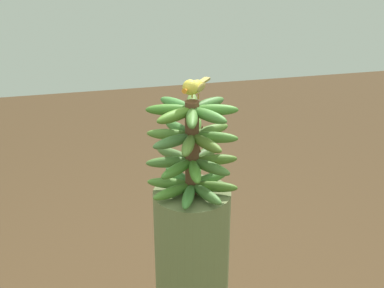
% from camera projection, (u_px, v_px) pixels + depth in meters
% --- Properties ---
extents(banana_bunch, '(0.31, 0.31, 0.33)m').
position_uv_depth(banana_bunch, '(192.00, 148.00, 1.75)').
color(banana_bunch, brown).
rests_on(banana_bunch, banana_tree).
extents(perched_bird, '(0.13, 0.16, 0.07)m').
position_uv_depth(perched_bird, '(193.00, 87.00, 1.67)').
color(perched_bird, '#C68933').
rests_on(perched_bird, banana_bunch).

